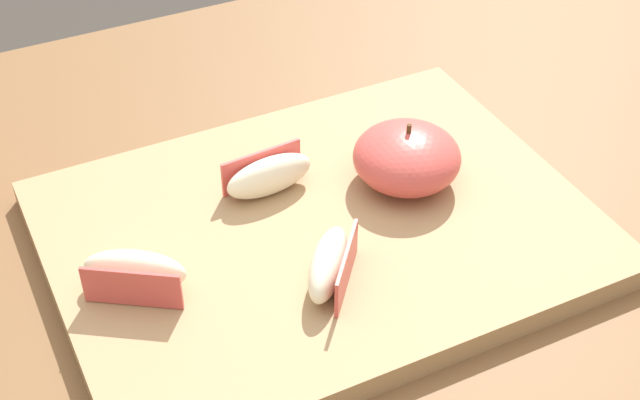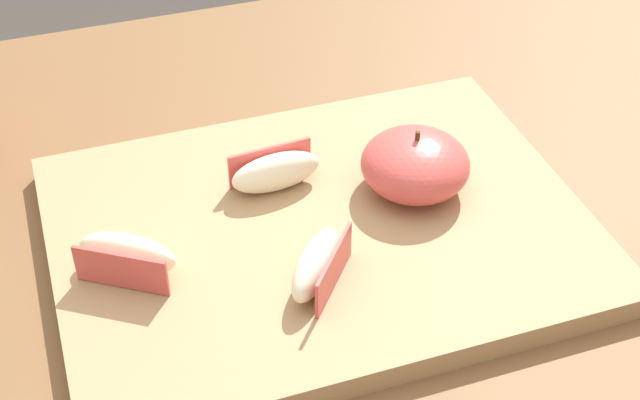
% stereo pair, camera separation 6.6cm
% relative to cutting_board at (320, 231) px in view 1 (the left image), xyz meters
% --- Properties ---
extents(dining_table, '(1.23, 0.78, 0.76)m').
position_rel_cutting_board_xyz_m(dining_table, '(0.05, -0.01, -0.13)').
color(dining_table, brown).
rests_on(dining_table, ground_plane).
extents(cutting_board, '(0.38, 0.29, 0.02)m').
position_rel_cutting_board_xyz_m(cutting_board, '(0.00, 0.00, 0.00)').
color(cutting_board, '#A37F56').
rests_on(cutting_board, dining_table).
extents(apple_half_skin_up, '(0.08, 0.08, 0.05)m').
position_rel_cutting_board_xyz_m(apple_half_skin_up, '(0.08, 0.01, 0.03)').
color(apple_half_skin_up, '#D14C47').
rests_on(apple_half_skin_up, cutting_board).
extents(apple_wedge_front, '(0.07, 0.03, 0.03)m').
position_rel_cutting_board_xyz_m(apple_wedge_front, '(-0.02, 0.05, 0.02)').
color(apple_wedge_front, '#F4EACC').
rests_on(apple_wedge_front, cutting_board).
extents(apple_wedge_right, '(0.06, 0.07, 0.03)m').
position_rel_cutting_board_xyz_m(apple_wedge_right, '(-0.02, -0.06, 0.02)').
color(apple_wedge_right, '#F4EACC').
rests_on(apple_wedge_right, cutting_board).
extents(apple_wedge_near_knife, '(0.07, 0.06, 0.03)m').
position_rel_cutting_board_xyz_m(apple_wedge_near_knife, '(-0.14, -0.01, 0.02)').
color(apple_wedge_near_knife, '#F4EACC').
rests_on(apple_wedge_near_knife, cutting_board).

